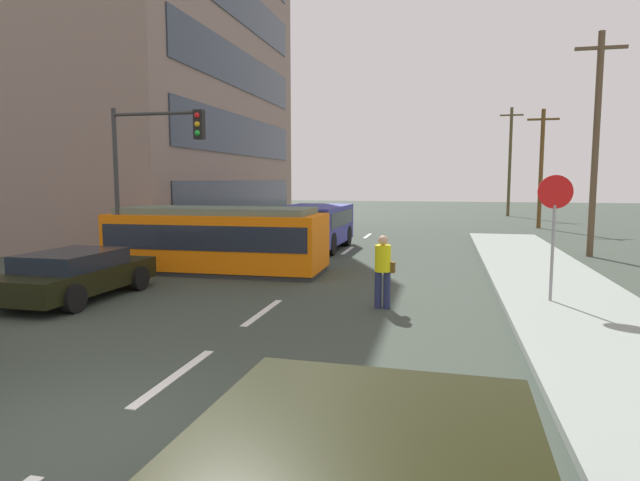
% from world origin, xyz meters
% --- Properties ---
extents(ground_plane, '(120.00, 120.00, 0.00)m').
position_xyz_m(ground_plane, '(0.00, 10.00, 0.00)').
color(ground_plane, '#353F35').
extents(sidewalk_curb_right, '(3.20, 36.00, 0.14)m').
position_xyz_m(sidewalk_curb_right, '(6.80, 6.00, 0.07)').
color(sidewalk_curb_right, gray).
rests_on(sidewalk_curb_right, ground).
extents(lane_stripe_1, '(0.16, 2.40, 0.01)m').
position_xyz_m(lane_stripe_1, '(0.00, 2.00, 0.01)').
color(lane_stripe_1, silver).
rests_on(lane_stripe_1, ground).
extents(lane_stripe_2, '(0.16, 2.40, 0.01)m').
position_xyz_m(lane_stripe_2, '(0.00, 6.00, 0.01)').
color(lane_stripe_2, silver).
rests_on(lane_stripe_2, ground).
extents(lane_stripe_3, '(0.16, 2.40, 0.01)m').
position_xyz_m(lane_stripe_3, '(0.00, 16.75, 0.01)').
color(lane_stripe_3, silver).
rests_on(lane_stripe_3, ground).
extents(lane_stripe_4, '(0.16, 2.40, 0.01)m').
position_xyz_m(lane_stripe_4, '(0.00, 22.75, 0.01)').
color(lane_stripe_4, silver).
rests_on(lane_stripe_4, ground).
extents(corner_building, '(17.25, 17.63, 22.40)m').
position_xyz_m(corner_building, '(-14.67, 20.81, 11.20)').
color(corner_building, gray).
rests_on(corner_building, ground).
extents(streetcar_tram, '(6.76, 2.61, 2.05)m').
position_xyz_m(streetcar_tram, '(-3.13, 10.75, 1.06)').
color(streetcar_tram, orange).
rests_on(streetcar_tram, ground).
extents(city_bus, '(2.62, 5.07, 1.83)m').
position_xyz_m(city_bus, '(-1.48, 16.77, 1.04)').
color(city_bus, '#37388F').
rests_on(city_bus, ground).
extents(pedestrian_crossing, '(0.45, 0.36, 1.67)m').
position_xyz_m(pedestrian_crossing, '(2.53, 6.96, 0.94)').
color(pedestrian_crossing, '#22274F').
rests_on(pedestrian_crossing, ground).
extents(parked_sedan_mid, '(2.10, 4.25, 1.19)m').
position_xyz_m(parked_sedan_mid, '(-4.90, 6.26, 0.62)').
color(parked_sedan_mid, black).
rests_on(parked_sedan_mid, ground).
extents(stop_sign, '(0.76, 0.07, 2.88)m').
position_xyz_m(stop_sign, '(6.29, 8.03, 2.19)').
color(stop_sign, gray).
rests_on(stop_sign, sidewalk_curb_right).
extents(traffic_light_mast, '(2.99, 0.33, 5.06)m').
position_xyz_m(traffic_light_mast, '(-4.76, 9.66, 3.56)').
color(traffic_light_mast, '#333333').
rests_on(traffic_light_mast, ground).
extents(utility_pole_mid, '(1.80, 0.24, 8.32)m').
position_xyz_m(utility_pole_mid, '(9.32, 17.11, 4.34)').
color(utility_pole_mid, brown).
rests_on(utility_pole_mid, ground).
extents(utility_pole_far, '(1.80, 0.24, 7.09)m').
position_xyz_m(utility_pole_far, '(9.49, 29.64, 3.72)').
color(utility_pole_far, brown).
rests_on(utility_pole_far, ground).
extents(utility_pole_distant, '(1.80, 0.24, 8.64)m').
position_xyz_m(utility_pole_distant, '(8.94, 40.86, 4.50)').
color(utility_pole_distant, brown).
rests_on(utility_pole_distant, ground).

